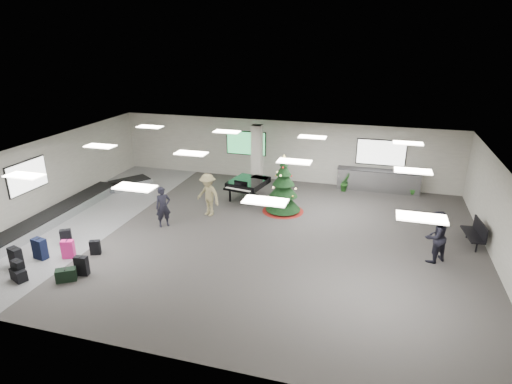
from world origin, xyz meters
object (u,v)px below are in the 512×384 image
(potted_plant_left, at_px, (345,183))
(traveler_bench, at_px, (435,237))
(traveler_a, at_px, (163,207))
(baggage_carousel, at_px, (71,209))
(service_counter, at_px, (378,180))
(pink_suitcase, at_px, (68,249))
(bench, at_px, (476,232))
(christmas_tree, at_px, (283,192))
(grand_piano, at_px, (247,184))
(potted_plant_right, at_px, (413,188))
(traveler_b, at_px, (208,195))

(potted_plant_left, bearing_deg, traveler_bench, -60.48)
(traveler_a, bearing_deg, baggage_carousel, 138.47)
(service_counter, distance_m, potted_plant_left, 1.67)
(pink_suitcase, bearing_deg, traveler_a, 39.93)
(service_counter, relative_size, bench, 2.65)
(baggage_carousel, xyz_separation_m, christmas_tree, (8.87, 2.82, 0.69))
(service_counter, bearing_deg, grand_piano, -153.61)
(baggage_carousel, xyz_separation_m, potted_plant_left, (11.25, 6.23, 0.20))
(baggage_carousel, distance_m, traveler_bench, 14.84)
(grand_piano, relative_size, traveler_a, 1.29)
(potted_plant_right, bearing_deg, christmas_tree, -146.21)
(service_counter, xyz_separation_m, potted_plant_right, (1.65, -0.15, -0.17))
(grand_piano, relative_size, traveler_b, 1.16)
(grand_piano, xyz_separation_m, traveler_a, (-2.36, -3.84, 0.05))
(traveler_b, xyz_separation_m, traveler_bench, (8.96, -1.59, -0.01))
(potted_plant_left, bearing_deg, service_counter, 17.61)
(potted_plant_left, bearing_deg, baggage_carousel, -151.03)
(traveler_a, xyz_separation_m, traveler_b, (1.31, 1.57, 0.10))
(service_counter, distance_m, christmas_tree, 5.59)
(traveler_a, xyz_separation_m, potted_plant_right, (9.94, 6.64, -0.47))
(bench, height_order, traveler_b, traveler_b)
(christmas_tree, height_order, traveler_bench, christmas_tree)
(christmas_tree, bearing_deg, baggage_carousel, -162.34)
(grand_piano, xyz_separation_m, potted_plant_left, (4.34, 2.44, -0.38))
(traveler_bench, bearing_deg, bench, -176.33)
(bench, bearing_deg, potted_plant_right, 105.16)
(grand_piano, xyz_separation_m, potted_plant_right, (7.58, 2.79, -0.42))
(pink_suitcase, xyz_separation_m, grand_piano, (4.33, 7.18, 0.46))
(traveler_b, bearing_deg, potted_plant_right, 53.03)
(christmas_tree, bearing_deg, traveler_a, -146.35)
(bench, relative_size, traveler_bench, 0.82)
(baggage_carousel, height_order, traveler_bench, traveler_bench)
(service_counter, relative_size, christmas_tree, 1.54)
(traveler_a, height_order, potted_plant_left, traveler_a)
(pink_suitcase, xyz_separation_m, bench, (13.87, 5.02, 0.20))
(traveler_bench, bearing_deg, baggage_carousel, -43.04)
(potted_plant_right, bearing_deg, grand_piano, -159.76)
(bench, relative_size, potted_plant_left, 1.86)
(potted_plant_left, bearing_deg, christmas_tree, -124.99)
(christmas_tree, xyz_separation_m, bench, (7.57, -1.20, -0.37))
(traveler_bench, height_order, potted_plant_left, traveler_bench)
(traveler_b, bearing_deg, bench, 23.20)
(potted_plant_left, distance_m, potted_plant_right, 3.26)
(service_counter, distance_m, pink_suitcase, 14.42)
(traveler_b, distance_m, potted_plant_left, 7.18)
(grand_piano, height_order, potted_plant_right, grand_piano)
(bench, distance_m, traveler_bench, 2.38)
(pink_suitcase, distance_m, grand_piano, 8.40)
(grand_piano, distance_m, traveler_b, 2.51)
(traveler_b, height_order, potted_plant_left, traveler_b)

